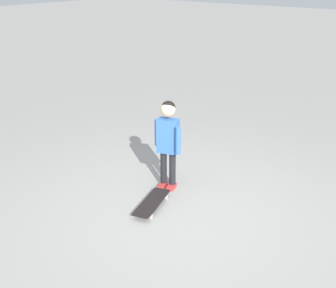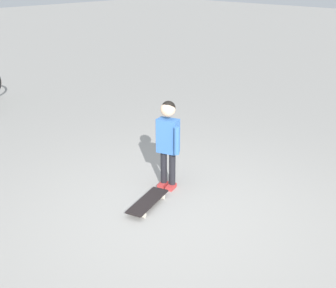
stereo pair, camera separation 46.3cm
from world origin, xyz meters
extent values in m
plane|color=gray|center=(0.00, 0.00, 0.00)|extent=(50.00, 50.00, 0.00)
cylinder|color=black|center=(-0.50, 0.47, 0.24)|extent=(0.08, 0.08, 0.42)
cube|color=#B73333|center=(-0.49, 0.44, 0.03)|extent=(0.12, 0.17, 0.05)
cylinder|color=black|center=(-0.61, 0.43, 0.24)|extent=(0.08, 0.08, 0.42)
cube|color=#B73333|center=(-0.60, 0.41, 0.03)|extent=(0.12, 0.17, 0.05)
cube|color=#386BB7|center=(-0.55, 0.45, 0.65)|extent=(0.27, 0.21, 0.40)
cylinder|color=#386BB7|center=(-0.38, 0.41, 0.65)|extent=(0.06, 0.06, 0.32)
cylinder|color=#386BB7|center=(-0.72, 0.46, 0.65)|extent=(0.06, 0.06, 0.32)
sphere|color=beige|center=(-0.55, 0.45, 0.96)|extent=(0.17, 0.17, 0.17)
sphere|color=black|center=(-0.56, 0.46, 0.98)|extent=(0.16, 0.16, 0.16)
cube|color=black|center=(-0.39, -0.04, 0.07)|extent=(0.37, 0.66, 0.02)
cube|color=#B7B7BC|center=(-0.33, -0.25, 0.05)|extent=(0.11, 0.06, 0.02)
cube|color=#B7B7BC|center=(-0.46, 0.17, 0.05)|extent=(0.11, 0.06, 0.02)
cylinder|color=beige|center=(-0.25, -0.23, 0.03)|extent=(0.05, 0.06, 0.06)
cylinder|color=beige|center=(-0.40, -0.27, 0.03)|extent=(0.05, 0.06, 0.06)
cylinder|color=beige|center=(-0.39, 0.19, 0.03)|extent=(0.05, 0.06, 0.06)
cylinder|color=beige|center=(-0.53, 0.15, 0.03)|extent=(0.05, 0.06, 0.06)
camera|label=1|loc=(2.35, -3.28, 2.45)|focal=47.44mm
camera|label=2|loc=(2.70, -2.98, 2.45)|focal=47.44mm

